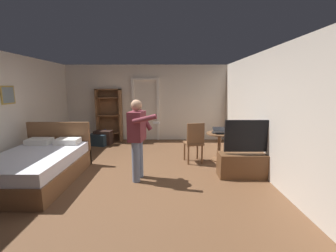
{
  "coord_description": "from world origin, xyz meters",
  "views": [
    {
      "loc": [
        0.74,
        -4.19,
        1.81
      ],
      "look_at": [
        0.76,
        0.29,
        1.03
      ],
      "focal_mm": 23.57,
      "sensor_mm": 36.0,
      "label": 1
    }
  ],
  "objects_px": {
    "person_blue_shirt": "(137,135)",
    "wooden_chair": "(193,141)",
    "bottle_on_table": "(226,129)",
    "laptop": "(218,131)",
    "side_table": "(218,142)",
    "suitcase_dark": "(97,140)",
    "bookshelf": "(109,113)",
    "suitcase_small": "(102,138)",
    "bed": "(37,166)",
    "tv_flatscreen": "(249,161)"
  },
  "relations": [
    {
      "from": "side_table",
      "to": "person_blue_shirt",
      "type": "xyz_separation_m",
      "value": [
        -1.87,
        -1.17,
        0.44
      ]
    },
    {
      "from": "bottle_on_table",
      "to": "suitcase_small",
      "type": "xyz_separation_m",
      "value": [
        -3.5,
        1.63,
        -0.6
      ]
    },
    {
      "from": "bottle_on_table",
      "to": "person_blue_shirt",
      "type": "distance_m",
      "value": 2.29
    },
    {
      "from": "laptop",
      "to": "suitcase_small",
      "type": "xyz_separation_m",
      "value": [
        -3.32,
        1.59,
        -0.53
      ]
    },
    {
      "from": "laptop",
      "to": "bottle_on_table",
      "type": "bearing_deg",
      "value": -12.06
    },
    {
      "from": "bookshelf",
      "to": "laptop",
      "type": "relative_size",
      "value": 5.1
    },
    {
      "from": "side_table",
      "to": "suitcase_dark",
      "type": "xyz_separation_m",
      "value": [
        -3.49,
        1.44,
        -0.3
      ]
    },
    {
      "from": "person_blue_shirt",
      "to": "side_table",
      "type": "bearing_deg",
      "value": 32.0
    },
    {
      "from": "wooden_chair",
      "to": "person_blue_shirt",
      "type": "relative_size",
      "value": 0.62
    },
    {
      "from": "laptop",
      "to": "bottle_on_table",
      "type": "distance_m",
      "value": 0.19
    },
    {
      "from": "suitcase_small",
      "to": "tv_flatscreen",
      "type": "bearing_deg",
      "value": -26.91
    },
    {
      "from": "person_blue_shirt",
      "to": "suitcase_dark",
      "type": "distance_m",
      "value": 3.16
    },
    {
      "from": "bottle_on_table",
      "to": "tv_flatscreen",
      "type": "bearing_deg",
      "value": -74.94
    },
    {
      "from": "bookshelf",
      "to": "suitcase_dark",
      "type": "bearing_deg",
      "value": -110.06
    },
    {
      "from": "laptop",
      "to": "wooden_chair",
      "type": "relative_size",
      "value": 0.35
    },
    {
      "from": "person_blue_shirt",
      "to": "suitcase_small",
      "type": "relative_size",
      "value": 2.95
    },
    {
      "from": "bed",
      "to": "laptop",
      "type": "height_order",
      "value": "bed"
    },
    {
      "from": "bed",
      "to": "wooden_chair",
      "type": "bearing_deg",
      "value": 18.0
    },
    {
      "from": "bottle_on_table",
      "to": "side_table",
      "type": "bearing_deg",
      "value": 150.26
    },
    {
      "from": "suitcase_small",
      "to": "bookshelf",
      "type": "bearing_deg",
      "value": 87.54
    },
    {
      "from": "laptop",
      "to": "suitcase_dark",
      "type": "relative_size",
      "value": 0.6
    },
    {
      "from": "bookshelf",
      "to": "suitcase_dark",
      "type": "xyz_separation_m",
      "value": [
        -0.23,
        -0.62,
        -0.78
      ]
    },
    {
      "from": "suitcase_small",
      "to": "bed",
      "type": "bearing_deg",
      "value": -92.19
    },
    {
      "from": "person_blue_shirt",
      "to": "suitcase_small",
      "type": "height_order",
      "value": "person_blue_shirt"
    },
    {
      "from": "bookshelf",
      "to": "tv_flatscreen",
      "type": "xyz_separation_m",
      "value": [
        3.66,
        -3.11,
        -0.62
      ]
    },
    {
      "from": "bookshelf",
      "to": "wooden_chair",
      "type": "height_order",
      "value": "bookshelf"
    },
    {
      "from": "laptop",
      "to": "person_blue_shirt",
      "type": "height_order",
      "value": "person_blue_shirt"
    },
    {
      "from": "suitcase_dark",
      "to": "suitcase_small",
      "type": "distance_m",
      "value": 0.18
    },
    {
      "from": "bookshelf",
      "to": "suitcase_dark",
      "type": "height_order",
      "value": "bookshelf"
    },
    {
      "from": "person_blue_shirt",
      "to": "bookshelf",
      "type": "bearing_deg",
      "value": 113.27
    },
    {
      "from": "bed",
      "to": "wooden_chair",
      "type": "height_order",
      "value": "bed"
    },
    {
      "from": "bookshelf",
      "to": "person_blue_shirt",
      "type": "bearing_deg",
      "value": -66.73
    },
    {
      "from": "bed",
      "to": "bookshelf",
      "type": "bearing_deg",
      "value": 80.13
    },
    {
      "from": "laptop",
      "to": "suitcase_small",
      "type": "relative_size",
      "value": 0.64
    },
    {
      "from": "tv_flatscreen",
      "to": "wooden_chair",
      "type": "distance_m",
      "value": 1.36
    },
    {
      "from": "person_blue_shirt",
      "to": "suitcase_dark",
      "type": "xyz_separation_m",
      "value": [
        -1.62,
        2.61,
        -0.73
      ]
    },
    {
      "from": "person_blue_shirt",
      "to": "wooden_chair",
      "type": "bearing_deg",
      "value": 38.72
    },
    {
      "from": "side_table",
      "to": "laptop",
      "type": "bearing_deg",
      "value": -127.28
    },
    {
      "from": "wooden_chair",
      "to": "suitcase_small",
      "type": "relative_size",
      "value": 1.84
    },
    {
      "from": "side_table",
      "to": "suitcase_small",
      "type": "distance_m",
      "value": 3.7
    },
    {
      "from": "bookshelf",
      "to": "wooden_chair",
      "type": "relative_size",
      "value": 1.79
    },
    {
      "from": "side_table",
      "to": "wooden_chair",
      "type": "height_order",
      "value": "wooden_chair"
    },
    {
      "from": "side_table",
      "to": "wooden_chair",
      "type": "distance_m",
      "value": 0.68
    },
    {
      "from": "laptop",
      "to": "suitcase_dark",
      "type": "bearing_deg",
      "value": 156.72
    },
    {
      "from": "tv_flatscreen",
      "to": "wooden_chair",
      "type": "relative_size",
      "value": 1.3
    },
    {
      "from": "bed",
      "to": "suitcase_small",
      "type": "relative_size",
      "value": 3.88
    },
    {
      "from": "laptop",
      "to": "suitcase_dark",
      "type": "height_order",
      "value": "laptop"
    },
    {
      "from": "bookshelf",
      "to": "laptop",
      "type": "height_order",
      "value": "bookshelf"
    },
    {
      "from": "person_blue_shirt",
      "to": "bed",
      "type": "bearing_deg",
      "value": -178.33
    },
    {
      "from": "laptop",
      "to": "person_blue_shirt",
      "type": "relative_size",
      "value": 0.22
    }
  ]
}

